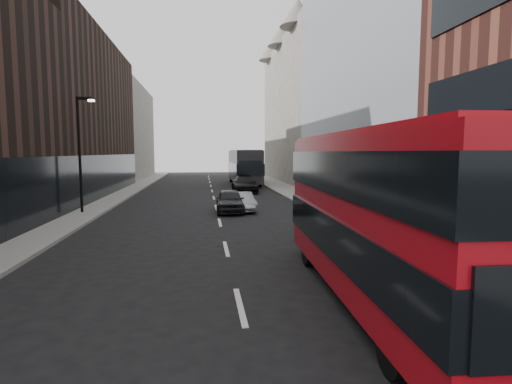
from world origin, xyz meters
name	(u,v)px	position (x,y,z in m)	size (l,w,h in m)	color
ground	(249,345)	(0.00, 0.00, 0.00)	(140.00, 140.00, 0.00)	black
sidewalk_right	(303,197)	(7.50, 25.00, 0.07)	(3.00, 80.00, 0.15)	slate
sidewalk_left	(113,200)	(-8.00, 25.00, 0.07)	(2.00, 80.00, 0.15)	slate
building_modern_block	(371,69)	(11.47, 21.00, 9.90)	(5.03, 22.00, 20.00)	#ABB0B6
building_victorian	(297,107)	(11.38, 44.00, 9.66)	(6.50, 24.00, 21.00)	slate
building_left_mid	(81,116)	(-11.50, 30.00, 7.00)	(5.00, 24.00, 14.00)	black
building_left_far	(128,134)	(-11.50, 52.00, 6.50)	(5.00, 20.00, 13.00)	slate
street_lamp	(81,146)	(-8.22, 18.00, 4.18)	(1.06, 0.22, 7.00)	black
red_bus	(380,209)	(3.52, 1.87, 2.40)	(3.03, 10.80, 4.32)	#B30B15
grey_bus	(244,166)	(4.02, 39.81, 2.18)	(3.02, 12.67, 4.08)	black
car_a	(230,201)	(0.82, 17.88, 0.73)	(1.73, 4.31, 1.47)	black
car_b	(242,202)	(1.65, 18.19, 0.61)	(1.29, 3.71, 1.22)	gray
car_c	(245,184)	(3.07, 30.31, 0.78)	(2.17, 5.35, 1.55)	black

